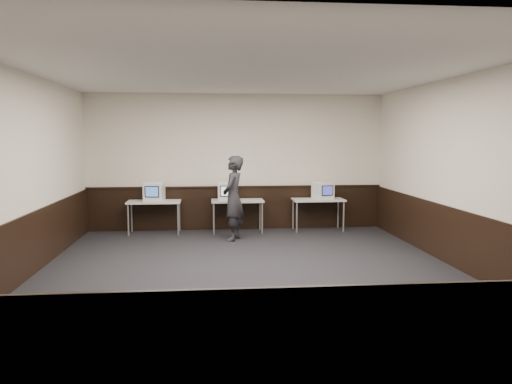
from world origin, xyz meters
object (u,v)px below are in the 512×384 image
Objects in this scene: desk_left at (154,204)px; desk_right at (318,202)px; emac_center at (227,191)px; desk_center at (237,203)px; emac_left at (154,192)px; emac_right at (323,191)px; person at (233,198)px.

desk_right is at bearing 0.00° from desk_left.
desk_left is at bearing -176.27° from emac_center.
desk_center is at bearing 0.00° from desk_left.
emac_left is 0.97× the size of emac_right.
desk_center is 0.66× the size of person.
desk_center is 1.91m from emac_left.
desk_center is at bearing -0.63° from emac_center.
person is at bearing -27.07° from desk_left.
desk_right is (3.80, 0.00, 0.00)m from desk_left.
desk_left is 1.00× the size of desk_right.
person is (-2.14, -0.88, -0.05)m from emac_right.
desk_left is 1.00× the size of desk_center.
emac_left is at bearing -97.48° from person.
desk_right is 2.32× the size of emac_right.
desk_left is 0.66× the size of person.
desk_center is 2.02m from emac_right.
desk_center is at bearing 180.00° from desk_right.
emac_center is at bearing 7.23° from emac_left.
emac_right is 0.29× the size of person.
emac_left is (-1.89, -0.00, 0.28)m from desk_center.
person reaches higher than emac_center.
emac_center is (1.66, 0.02, 0.28)m from desk_left.
person is at bearing -174.99° from emac_right.
emac_left is (-3.79, -0.00, 0.28)m from desk_right.
person is (0.10, -0.92, -0.05)m from emac_center.
emac_center is at bearing -154.21° from person.
desk_center is 0.94m from person.
emac_center is at bearing 179.58° from desk_right.
desk_center is 1.00× the size of desk_right.
person reaches higher than emac_right.
desk_center is at bearing -169.11° from person.
desk_center is 2.40× the size of emac_left.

